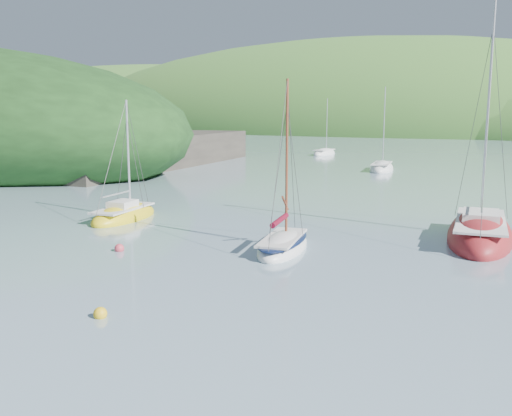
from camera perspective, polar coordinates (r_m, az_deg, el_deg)
The scene contains 8 objects.
ground at distance 21.30m, azimuth -15.80°, elevation -7.71°, with size 700.00×700.00×0.00m, color slate.
shoreline_hills at distance 187.80m, azimuth 24.20°, elevation 6.99°, with size 690.00×135.00×56.00m.
daysailer_white at distance 25.97m, azimuth 2.69°, elevation -3.75°, with size 3.30×5.66×8.20m.
sloop_red at distance 29.79m, azimuth 21.46°, elevation -2.60°, with size 4.49×9.12×12.91m.
sailboat_yellow at distance 34.01m, azimuth -13.05°, elevation -0.80°, with size 3.34×6.00×7.51m.
distant_sloop_a at distance 61.49m, azimuth 12.45°, elevation 3.84°, with size 3.80×6.99×9.46m.
distant_sloop_c at distance 82.09m, azimuth 6.85°, elevation 5.42°, with size 2.36×6.11×8.61m.
mooring_buoys at distance 21.64m, azimuth 0.09°, elevation -6.72°, with size 18.62×12.59×0.43m.
Camera 1 is at (15.14, -13.62, 6.26)m, focal length 40.00 mm.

